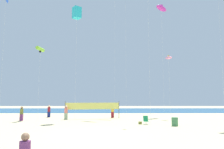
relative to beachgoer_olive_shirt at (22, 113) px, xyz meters
name	(u,v)px	position (x,y,z in m)	size (l,w,h in m)	color
ground_plane	(95,134)	(9.88, -9.73, -0.94)	(120.00, 120.00, 0.00)	beige
ocean_band	(105,110)	(9.88, 23.35, -0.94)	(120.00, 20.00, 0.01)	#28608C
beachgoer_olive_shirt	(22,113)	(0.00, 0.00, 0.00)	(0.40, 0.40, 1.77)	#7A3872
beachgoer_mustard_shirt	(112,111)	(11.38, 4.09, 0.03)	(0.42, 0.42, 1.83)	maroon
beachgoer_coral_shirt	(66,112)	(5.24, 1.44, 0.05)	(0.42, 0.42, 1.85)	#99B28C
beachgoer_maroon_shirt	(49,111)	(2.01, 4.86, 0.01)	(0.41, 0.41, 1.79)	navy
folding_beach_chair	(146,120)	(14.92, -3.63, -0.48)	(0.52, 0.65, 0.89)	#1E8C4C
trash_barrel	(175,122)	(17.60, -5.15, -0.52)	(0.63, 0.63, 0.85)	#3F7F4C
volleyball_net	(93,107)	(8.66, 2.40, 0.69)	(7.30, 1.60, 2.40)	#4C4C51
beach_handbag	(140,123)	(14.30, -3.64, -0.80)	(0.35, 0.18, 0.28)	olive
kite_magenta_inflatable	(161,8)	(19.62, 7.23, 16.84)	(2.43, 2.11, 18.44)	silver
kite_lime_tube	(40,49)	(1.59, 1.27, 8.42)	(0.74, 1.76, 9.64)	silver
kite_cyan_box	(77,13)	(6.71, -0.40, 12.86)	(1.30, 1.30, 14.55)	silver
kite_pink_inflatable	(169,58)	(19.28, 2.49, 7.49)	(1.00, 1.27, 8.79)	silver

